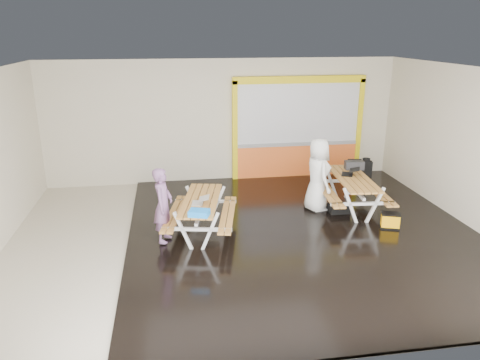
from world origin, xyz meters
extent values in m
cube|color=beige|center=(0.00, 0.00, -0.01)|extent=(10.00, 8.00, 0.01)
cube|color=white|center=(0.00, 0.00, 3.50)|extent=(10.00, 8.00, 0.01)
cube|color=beige|center=(0.00, 4.00, 1.75)|extent=(10.00, 0.01, 3.50)
cube|color=beige|center=(0.00, -4.00, 1.75)|extent=(10.00, 0.01, 3.50)
cube|color=beige|center=(5.00, 0.00, 1.75)|extent=(0.01, 8.00, 3.50)
cube|color=black|center=(1.25, 0.00, 0.03)|extent=(7.50, 7.98, 0.05)
cube|color=orange|center=(2.20, 3.93, 0.50)|extent=(3.60, 0.12, 1.00)
cube|color=gray|center=(2.20, 3.93, 1.03)|extent=(3.60, 0.14, 0.10)
cube|color=silver|center=(2.20, 3.94, 1.94)|extent=(3.60, 0.08, 1.72)
cube|color=yellow|center=(0.33, 3.92, 1.45)|extent=(0.14, 0.16, 2.90)
cube|color=yellow|center=(4.07, 3.92, 1.45)|extent=(0.14, 0.16, 2.90)
cube|color=yellow|center=(2.20, 3.92, 2.90)|extent=(3.88, 0.16, 0.20)
cube|color=#B07732|center=(-1.22, 0.33, 0.80)|extent=(0.54, 2.04, 0.04)
cube|color=#B07732|center=(-1.08, 0.30, 0.80)|extent=(0.54, 2.04, 0.04)
cube|color=#B07732|center=(-0.94, 0.27, 0.80)|extent=(0.54, 2.04, 0.04)
cube|color=#B07732|center=(-0.79, 0.25, 0.80)|extent=(0.54, 2.04, 0.04)
cube|color=#B07732|center=(-0.65, 0.22, 0.80)|extent=(0.54, 2.04, 0.04)
cube|color=white|center=(-1.36, -0.44, 0.44)|extent=(0.39, 0.14, 0.82)
cube|color=white|center=(-0.83, -0.54, 0.44)|extent=(0.39, 0.14, 0.82)
cube|color=white|center=(-1.09, -0.49, 0.48)|extent=(1.39, 0.34, 0.06)
cube|color=white|center=(-1.09, -0.49, 0.75)|extent=(0.69, 0.20, 0.06)
cube|color=white|center=(-1.04, 1.09, 0.44)|extent=(0.39, 0.14, 0.82)
cube|color=white|center=(-0.52, 0.99, 0.44)|extent=(0.39, 0.14, 0.82)
cube|color=white|center=(-0.78, 1.04, 0.48)|extent=(1.39, 0.34, 0.06)
cube|color=white|center=(-0.78, 1.04, 0.75)|extent=(0.69, 0.20, 0.06)
cube|color=white|center=(-0.94, 0.27, 0.60)|extent=(0.40, 1.67, 0.06)
cube|color=#B07732|center=(-1.56, 0.40, 0.49)|extent=(0.53, 2.04, 0.04)
cube|color=#B07732|center=(-1.42, 0.37, 0.49)|extent=(0.53, 2.04, 0.04)
cube|color=#B07732|center=(-0.45, 0.18, 0.49)|extent=(0.53, 2.04, 0.04)
cube|color=#B07732|center=(-0.31, 0.15, 0.49)|extent=(0.53, 2.04, 0.04)
cube|color=#B07732|center=(2.47, 1.10, 0.84)|extent=(0.33, 2.18, 0.04)
cube|color=#B07732|center=(2.63, 1.09, 0.84)|extent=(0.33, 2.18, 0.04)
cube|color=#B07732|center=(2.78, 1.08, 0.84)|extent=(0.33, 2.18, 0.04)
cube|color=#B07732|center=(2.94, 1.06, 0.84)|extent=(0.33, 2.18, 0.04)
cube|color=#B07732|center=(3.09, 1.05, 0.84)|extent=(0.33, 2.18, 0.04)
cube|color=white|center=(2.43, 0.28, 0.46)|extent=(0.41, 0.10, 0.87)
cube|color=white|center=(2.99, 0.23, 0.46)|extent=(0.41, 0.10, 0.87)
cube|color=white|center=(2.71, 0.25, 0.51)|extent=(1.49, 0.20, 0.07)
cube|color=white|center=(2.71, 0.25, 0.79)|extent=(0.74, 0.13, 0.07)
cube|color=white|center=(2.57, 1.92, 0.46)|extent=(0.41, 0.10, 0.87)
cube|color=white|center=(3.14, 1.87, 0.46)|extent=(0.41, 0.10, 0.87)
cube|color=white|center=(2.85, 1.90, 0.51)|extent=(1.49, 0.20, 0.07)
cube|color=white|center=(2.85, 1.90, 0.79)|extent=(0.74, 0.13, 0.07)
cube|color=white|center=(2.78, 1.08, 0.63)|extent=(0.22, 1.78, 0.07)
cube|color=#B07732|center=(2.11, 1.14, 0.52)|extent=(0.32, 2.18, 0.04)
cube|color=#B07732|center=(2.26, 1.12, 0.52)|extent=(0.32, 2.18, 0.04)
cube|color=#B07732|center=(3.30, 1.03, 0.52)|extent=(0.32, 2.18, 0.04)
cube|color=#B07732|center=(3.45, 1.02, 0.52)|extent=(0.32, 2.18, 0.04)
imported|color=slate|center=(-1.73, -0.04, 0.86)|extent=(0.52, 0.65, 1.56)
imported|color=white|center=(1.95, 1.24, 0.91)|extent=(0.69, 0.95, 1.81)
cube|color=silver|center=(-1.03, 0.03, 0.83)|extent=(0.27, 0.35, 0.02)
cube|color=silver|center=(-0.89, 0.01, 0.94)|extent=(0.25, 0.35, 0.06)
cube|color=silver|center=(-0.90, 0.01, 0.94)|extent=(0.22, 0.31, 0.05)
cube|color=black|center=(2.73, 1.31, 0.87)|extent=(0.39, 0.44, 0.02)
cube|color=black|center=(2.88, 1.25, 1.00)|extent=(0.37, 0.43, 0.07)
cube|color=silver|center=(2.87, 1.25, 1.00)|extent=(0.32, 0.38, 0.06)
cube|color=#167EF1|center=(-1.04, -0.62, 0.88)|extent=(0.45, 0.38, 0.11)
cube|color=black|center=(3.07, 1.72, 0.97)|extent=(0.50, 0.29, 0.21)
cylinder|color=black|center=(3.07, 1.72, 1.12)|extent=(0.35, 0.07, 0.03)
cube|color=black|center=(3.52, 2.00, 0.75)|extent=(0.35, 0.26, 0.44)
cylinder|color=black|center=(3.52, 2.00, 1.00)|extent=(0.24, 0.24, 0.11)
cube|color=black|center=(2.42, 0.94, 0.14)|extent=(0.49, 0.37, 0.18)
cube|color=black|center=(3.21, -0.13, 0.07)|extent=(0.47, 0.38, 0.04)
cube|color=#FAA304|center=(3.21, -0.13, 0.22)|extent=(0.44, 0.36, 0.30)
cube|color=black|center=(3.21, -0.13, 0.38)|extent=(0.47, 0.38, 0.03)
camera|label=1|loc=(-1.54, -8.80, 4.24)|focal=34.15mm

